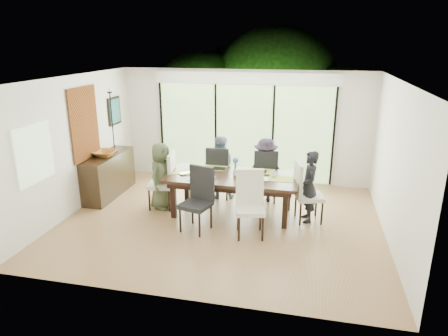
% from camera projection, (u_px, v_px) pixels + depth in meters
% --- Properties ---
extents(floor, '(6.00, 5.00, 0.01)m').
position_uv_depth(floor, '(221.00, 221.00, 7.71)').
color(floor, brown).
rests_on(floor, ground).
extents(ceiling, '(6.00, 5.00, 0.01)m').
position_uv_depth(ceiling, '(221.00, 78.00, 6.89)').
color(ceiling, white).
rests_on(ceiling, wall_back).
extents(wall_back, '(6.00, 0.02, 2.70)m').
position_uv_depth(wall_back, '(244.00, 126.00, 9.63)').
color(wall_back, silver).
rests_on(wall_back, floor).
extents(wall_front, '(6.00, 0.02, 2.70)m').
position_uv_depth(wall_front, '(176.00, 207.00, 4.97)').
color(wall_front, white).
rests_on(wall_front, floor).
extents(wall_left, '(0.02, 5.00, 2.70)m').
position_uv_depth(wall_left, '(74.00, 145.00, 7.93)').
color(wall_left, beige).
rests_on(wall_left, floor).
extents(wall_right, '(0.02, 5.00, 2.70)m').
position_uv_depth(wall_right, '(396.00, 164.00, 6.68)').
color(wall_right, beige).
rests_on(wall_right, floor).
extents(glass_doors, '(4.20, 0.02, 2.30)m').
position_uv_depth(glass_doors, '(244.00, 133.00, 9.64)').
color(glass_doors, '#598C3F').
rests_on(glass_doors, wall_back).
extents(blinds_header, '(4.40, 0.06, 0.28)m').
position_uv_depth(blinds_header, '(245.00, 78.00, 9.24)').
color(blinds_header, white).
rests_on(blinds_header, wall_back).
extents(mullion_a, '(0.05, 0.04, 2.30)m').
position_uv_depth(mullion_a, '(162.00, 129.00, 10.07)').
color(mullion_a, black).
rests_on(mullion_a, wall_back).
extents(mullion_b, '(0.05, 0.04, 2.30)m').
position_uv_depth(mullion_b, '(216.00, 132.00, 9.78)').
color(mullion_b, black).
rests_on(mullion_b, wall_back).
extents(mullion_c, '(0.05, 0.04, 2.30)m').
position_uv_depth(mullion_c, '(273.00, 134.00, 9.49)').
color(mullion_c, black).
rests_on(mullion_c, wall_back).
extents(mullion_d, '(0.05, 0.04, 2.30)m').
position_uv_depth(mullion_d, '(334.00, 137.00, 9.20)').
color(mullion_d, black).
rests_on(mullion_d, wall_back).
extents(side_window, '(0.02, 0.90, 1.00)m').
position_uv_depth(side_window, '(35.00, 154.00, 6.76)').
color(side_window, '#8CAD7F').
rests_on(side_window, wall_left).
extents(deck, '(6.00, 1.80, 0.10)m').
position_uv_depth(deck, '(249.00, 170.00, 10.89)').
color(deck, brown).
rests_on(deck, ground).
extents(rail_top, '(6.00, 0.08, 0.06)m').
position_uv_depth(rail_top, '(254.00, 142.00, 11.45)').
color(rail_top, '#503D22').
rests_on(rail_top, deck).
extents(foliage_left, '(3.20, 3.20, 3.20)m').
position_uv_depth(foliage_left, '(202.00, 104.00, 12.48)').
color(foliage_left, '#14380F').
rests_on(foliage_left, ground).
extents(foliage_mid, '(4.00, 4.00, 4.00)m').
position_uv_depth(foliage_mid, '(275.00, 92.00, 12.47)').
color(foliage_mid, '#14380F').
rests_on(foliage_mid, ground).
extents(foliage_right, '(2.80, 2.80, 2.80)m').
position_uv_depth(foliage_right, '(334.00, 116.00, 11.52)').
color(foliage_right, '#14380F').
rests_on(foliage_right, ground).
extents(foliage_far, '(3.60, 3.60, 3.60)m').
position_uv_depth(foliage_far, '(247.00, 94.00, 13.39)').
color(foliage_far, '#14380F').
rests_on(foliage_far, ground).
extents(table_top, '(2.58, 1.18, 0.06)m').
position_uv_depth(table_top, '(232.00, 177.00, 7.82)').
color(table_top, black).
rests_on(table_top, floor).
extents(table_apron, '(2.37, 0.97, 0.11)m').
position_uv_depth(table_apron, '(232.00, 182.00, 7.85)').
color(table_apron, black).
rests_on(table_apron, floor).
extents(table_leg_fl, '(0.10, 0.10, 0.74)m').
position_uv_depth(table_leg_fl, '(174.00, 200.00, 7.77)').
color(table_leg_fl, black).
rests_on(table_leg_fl, floor).
extents(table_leg_fr, '(0.10, 0.10, 0.74)m').
position_uv_depth(table_leg_fr, '(285.00, 210.00, 7.32)').
color(table_leg_fr, black).
rests_on(table_leg_fr, floor).
extents(table_leg_bl, '(0.10, 0.10, 0.74)m').
position_uv_depth(table_leg_bl, '(187.00, 185.00, 8.57)').
color(table_leg_bl, black).
rests_on(table_leg_bl, floor).
extents(table_leg_br, '(0.10, 0.10, 0.74)m').
position_uv_depth(table_leg_br, '(288.00, 193.00, 8.12)').
color(table_leg_br, black).
rests_on(table_leg_br, floor).
extents(chair_left_end, '(0.56, 0.56, 1.18)m').
position_uv_depth(chair_left_end, '(161.00, 180.00, 8.19)').
color(chair_left_end, silver).
rests_on(chair_left_end, floor).
extents(chair_right_end, '(0.61, 0.61, 1.18)m').
position_uv_depth(chair_right_end, '(310.00, 192.00, 7.56)').
color(chair_right_end, beige).
rests_on(chair_right_end, floor).
extents(chair_far_left, '(0.50, 0.50, 1.18)m').
position_uv_depth(chair_far_left, '(220.00, 171.00, 8.76)').
color(chair_far_left, black).
rests_on(chair_far_left, floor).
extents(chair_far_right, '(0.56, 0.56, 1.18)m').
position_uv_depth(chair_far_right, '(265.00, 174.00, 8.55)').
color(chair_far_right, black).
rests_on(chair_far_right, floor).
extents(chair_near_left, '(0.61, 0.61, 1.18)m').
position_uv_depth(chair_near_left, '(195.00, 200.00, 7.17)').
color(chair_near_left, black).
rests_on(chair_near_left, floor).
extents(chair_near_right, '(0.59, 0.59, 1.18)m').
position_uv_depth(chair_near_right, '(250.00, 205.00, 6.96)').
color(chair_near_right, white).
rests_on(chair_near_right, floor).
extents(person_left_end, '(0.53, 0.72, 1.39)m').
position_uv_depth(person_left_end, '(161.00, 176.00, 8.15)').
color(person_left_end, '#485237').
rests_on(person_left_end, floor).
extents(person_right_end, '(0.54, 0.72, 1.39)m').
position_uv_depth(person_right_end, '(309.00, 187.00, 7.54)').
color(person_right_end, black).
rests_on(person_right_end, floor).
extents(person_far_left, '(0.73, 0.55, 1.39)m').
position_uv_depth(person_far_left, '(220.00, 167.00, 8.71)').
color(person_far_left, slate).
rests_on(person_far_left, floor).
extents(person_far_right, '(0.70, 0.50, 1.39)m').
position_uv_depth(person_far_right, '(265.00, 170.00, 8.50)').
color(person_far_right, '#271D2C').
rests_on(person_far_right, floor).
extents(placemat_left, '(0.47, 0.34, 0.01)m').
position_uv_depth(placemat_left, '(186.00, 172.00, 8.01)').
color(placemat_left, '#A7BA42').
rests_on(placemat_left, table_top).
extents(placemat_right, '(0.47, 0.34, 0.01)m').
position_uv_depth(placemat_right, '(281.00, 179.00, 7.61)').
color(placemat_right, '#95AC3D').
rests_on(placemat_right, table_top).
extents(placemat_far_l, '(0.47, 0.34, 0.01)m').
position_uv_depth(placemat_far_l, '(215.00, 168.00, 8.27)').
color(placemat_far_l, '#9BBB43').
rests_on(placemat_far_l, table_top).
extents(placemat_far_r, '(0.47, 0.34, 0.01)m').
position_uv_depth(placemat_far_r, '(263.00, 171.00, 8.07)').
color(placemat_far_r, '#ABC646').
rests_on(placemat_far_r, table_top).
extents(placemat_paper, '(0.47, 0.34, 0.01)m').
position_uv_depth(placemat_paper, '(201.00, 178.00, 7.64)').
color(placemat_paper, white).
rests_on(placemat_paper, table_top).
extents(tablet_far_l, '(0.28, 0.19, 0.01)m').
position_uv_depth(tablet_far_l, '(219.00, 168.00, 8.20)').
color(tablet_far_l, black).
rests_on(tablet_far_l, table_top).
extents(tablet_far_r, '(0.26, 0.18, 0.01)m').
position_uv_depth(tablet_far_r, '(260.00, 171.00, 8.03)').
color(tablet_far_r, black).
rests_on(tablet_far_r, table_top).
extents(papers, '(0.32, 0.24, 0.00)m').
position_uv_depth(papers, '(268.00, 179.00, 7.62)').
color(papers, white).
rests_on(papers, table_top).
extents(platter_base, '(0.28, 0.28, 0.03)m').
position_uv_depth(platter_base, '(201.00, 178.00, 7.64)').
color(platter_base, white).
rests_on(platter_base, table_top).
extents(platter_snacks, '(0.22, 0.22, 0.02)m').
position_uv_depth(platter_snacks, '(201.00, 177.00, 7.63)').
color(platter_snacks, orange).
rests_on(platter_snacks, table_top).
extents(vase, '(0.09, 0.09, 0.13)m').
position_uv_depth(vase, '(235.00, 172.00, 7.83)').
color(vase, silver).
rests_on(vase, table_top).
extents(hyacinth_stems, '(0.04, 0.04, 0.17)m').
position_uv_depth(hyacinth_stems, '(235.00, 166.00, 7.79)').
color(hyacinth_stems, '#337226').
rests_on(hyacinth_stems, table_top).
extents(hyacinth_blooms, '(0.12, 0.12, 0.12)m').
position_uv_depth(hyacinth_blooms, '(235.00, 160.00, 7.75)').
color(hyacinth_blooms, '#4B5CBC').
rests_on(hyacinth_blooms, table_top).
extents(laptop, '(0.42, 0.41, 0.03)m').
position_uv_depth(laptop, '(189.00, 173.00, 7.89)').
color(laptop, silver).
rests_on(laptop, table_top).
extents(cup_a, '(0.18, 0.18, 0.10)m').
position_uv_depth(cup_a, '(200.00, 168.00, 8.08)').
color(cup_a, white).
rests_on(cup_a, table_top).
extents(cup_b, '(0.15, 0.15, 0.10)m').
position_uv_depth(cup_b, '(239.00, 175.00, 7.67)').
color(cup_b, white).
rests_on(cup_b, table_top).
extents(cup_c, '(0.14, 0.14, 0.10)m').
position_uv_depth(cup_c, '(274.00, 174.00, 7.72)').
color(cup_c, white).
rests_on(cup_c, table_top).
extents(book, '(0.25, 0.29, 0.02)m').
position_uv_depth(book, '(245.00, 175.00, 7.80)').
color(book, white).
rests_on(book, table_top).
extents(sideboard, '(0.47, 1.66, 0.93)m').
position_uv_depth(sideboard, '(109.00, 175.00, 8.90)').
color(sideboard, black).
rests_on(sideboard, floor).
extents(bowl, '(0.49, 0.49, 0.12)m').
position_uv_depth(bowl, '(105.00, 153.00, 8.65)').
color(bowl, '#965A20').
rests_on(bowl, sideboard).
extents(candlestick_base, '(0.10, 0.10, 0.04)m').
position_uv_depth(candlestick_base, '(115.00, 150.00, 9.08)').
color(candlestick_base, black).
rests_on(candlestick_base, sideboard).
extents(candlestick_shaft, '(0.02, 0.02, 1.30)m').
position_uv_depth(candlestick_shaft, '(112.00, 122.00, 8.88)').
color(candlestick_shaft, black).
rests_on(candlestick_shaft, sideboard).
extents(candlestick_pan, '(0.10, 0.10, 0.03)m').
position_uv_depth(candlestick_pan, '(110.00, 92.00, 8.68)').
color(candlestick_pan, black).
rests_on(candlestick_pan, sideboard).
extents(candle, '(0.04, 0.04, 0.10)m').
position_uv_depth(candle, '(109.00, 90.00, 8.66)').
color(candle, silver).
rests_on(candle, sideboard).
extents(tapestry, '(0.02, 1.00, 1.50)m').
position_uv_depth(tapestry, '(85.00, 124.00, 8.18)').
color(tapestry, '#8F4014').
rests_on(tapestry, wall_left).
extents(art_frame, '(0.03, 0.55, 0.65)m').
position_uv_depth(art_frame, '(114.00, 111.00, 9.38)').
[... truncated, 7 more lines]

